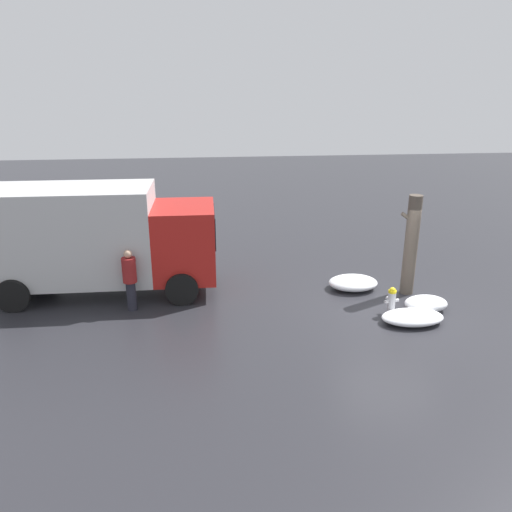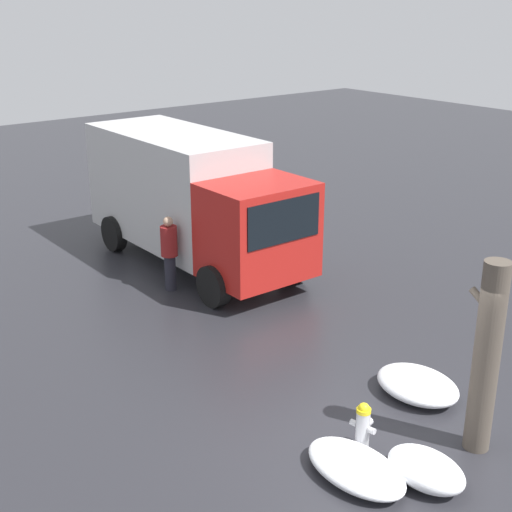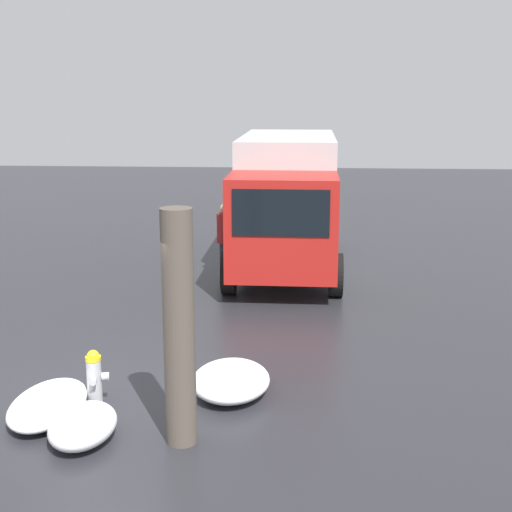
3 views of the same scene
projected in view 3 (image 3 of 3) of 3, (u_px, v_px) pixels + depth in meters
ground_plane at (96, 404)px, 9.73m from camera, size 60.00×60.00×0.00m
fire_hydrant at (95, 376)px, 9.64m from camera, size 0.41×0.31×0.78m
tree_trunk at (179, 328)px, 8.36m from camera, size 0.57×0.38×2.89m
delivery_truck at (287, 197)px, 16.92m from camera, size 6.66×2.55×3.09m
pedestrian at (225, 237)px, 16.05m from camera, size 0.37×0.37×1.70m
snow_pile_by_hydrant at (231, 380)px, 10.04m from camera, size 1.45×1.10×0.38m
snow_pile_curbside at (48, 404)px, 9.36m from camera, size 1.59×0.94×0.31m
snow_pile_by_tree at (83, 425)px, 8.68m from camera, size 1.15×0.80×0.39m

